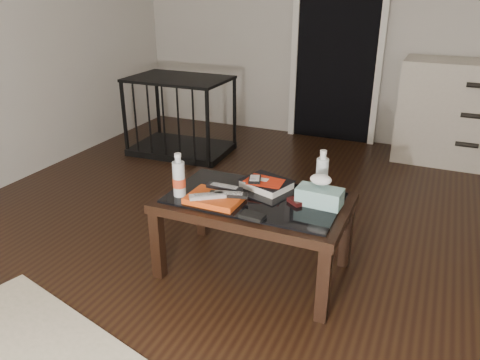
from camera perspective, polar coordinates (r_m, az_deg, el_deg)
The scene contains 17 objects.
ground at distance 2.75m, azimuth 6.97°, elevation -10.66°, with size 5.00×5.00×0.00m, color black.
doorway at distance 4.81m, azimuth 11.86°, elevation 16.75°, with size 0.90×0.08×2.07m.
coffee_table at distance 2.52m, azimuth 1.76°, elevation -3.37°, with size 1.00×0.60×0.46m.
dresser at distance 4.58m, azimuth 26.32°, elevation 7.20°, with size 1.21×0.54×0.90m.
pet_crate at distance 4.49m, azimuth -7.19°, elevation 6.25°, with size 0.93×0.64×0.71m.
magazines at distance 2.45m, azimuth -3.08°, elevation -2.24°, with size 0.28×0.21×0.03m, color #D24813.
remote_silver at distance 2.42m, azimuth -3.83°, elevation -1.91°, with size 0.20×0.05×0.02m, color #A2A2A7.
remote_black_front at distance 2.43m, azimuth -1.41°, elevation -1.74°, with size 0.20×0.05×0.02m, color black.
remote_black_back at distance 2.51m, azimuth -1.92°, elevation -0.89°, with size 0.20×0.05×0.02m, color black.
textbook at distance 2.60m, azimuth 3.24°, elevation -0.48°, with size 0.25×0.20×0.05m, color black.
dvd_mailers at distance 2.58m, azimuth 2.89°, elevation -0.03°, with size 0.19×0.14×0.01m, color red.
ipod at distance 2.56m, azimuth 1.80°, elevation 0.11°, with size 0.06×0.10×0.02m, color black.
flip_phone at distance 2.43m, azimuth 6.76°, elevation -2.63°, with size 0.09×0.05×0.02m, color black.
wallet at distance 2.27m, azimuth 1.54°, elevation -4.41°, with size 0.12×0.07×0.02m, color black.
water_bottle_left at distance 2.48m, azimuth -7.47°, elevation 0.64°, with size 0.07×0.07×0.24m, color #B8BEC3.
water_bottle_right at distance 2.55m, azimuth 9.98°, elevation 1.06°, with size 0.07×0.07×0.24m, color white.
tissue_box at distance 2.42m, azimuth 9.67°, elevation -2.00°, with size 0.23×0.12×0.09m, color teal.
Camera 1 is at (0.61, -2.21, 1.53)m, focal length 35.00 mm.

